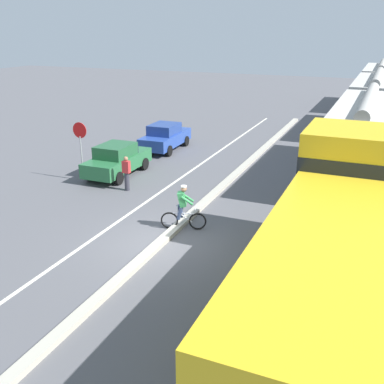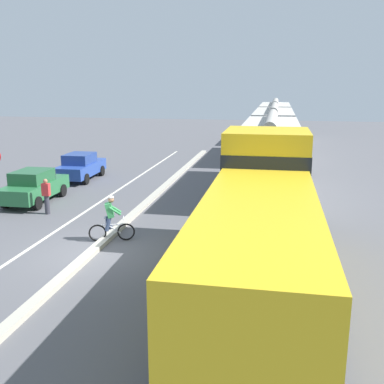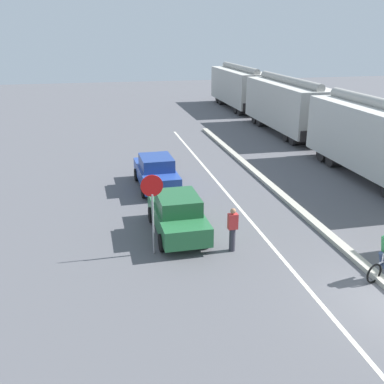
{
  "view_description": "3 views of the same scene",
  "coord_description": "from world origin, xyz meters",
  "px_view_note": "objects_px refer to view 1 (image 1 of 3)",
  "views": [
    {
      "loc": [
        6.53,
        -12.61,
        7.07
      ],
      "look_at": [
        0.23,
        2.07,
        1.21
      ],
      "focal_mm": 42.0,
      "sensor_mm": 36.0,
      "label": 1
    },
    {
      "loc": [
        6.12,
        -13.76,
        5.72
      ],
      "look_at": [
        3.12,
        2.04,
        1.83
      ],
      "focal_mm": 42.0,
      "sensor_mm": 36.0,
      "label": 2
    },
    {
      "loc": [
        -8.37,
        -9.53,
        7.41
      ],
      "look_at": [
        -4.67,
        7.35,
        1.14
      ],
      "focal_mm": 42.0,
      "sensor_mm": 36.0,
      "label": 3
    }
  ],
  "objects_px": {
    "locomotive": "(332,250)",
    "hopper_car_lead": "(364,138)",
    "hopper_car_middle": "(374,103)",
    "hopper_car_trailing": "(380,85)",
    "parked_car_green": "(117,160)",
    "cyclist": "(183,209)",
    "pedestrian_by_cars": "(127,173)",
    "stop_sign": "(80,140)",
    "parked_car_blue": "(165,137)"
  },
  "relations": [
    {
      "from": "stop_sign",
      "to": "locomotive",
      "type": "bearing_deg",
      "value": -27.51
    },
    {
      "from": "stop_sign",
      "to": "parked_car_green",
      "type": "bearing_deg",
      "value": 51.24
    },
    {
      "from": "hopper_car_middle",
      "to": "pedestrian_by_cars",
      "type": "bearing_deg",
      "value": -118.74
    },
    {
      "from": "hopper_car_lead",
      "to": "pedestrian_by_cars",
      "type": "distance_m",
      "value": 11.53
    },
    {
      "from": "locomotive",
      "to": "hopper_car_middle",
      "type": "bearing_deg",
      "value": 90.0
    },
    {
      "from": "hopper_car_lead",
      "to": "cyclist",
      "type": "bearing_deg",
      "value": -121.96
    },
    {
      "from": "locomotive",
      "to": "cyclist",
      "type": "height_order",
      "value": "locomotive"
    },
    {
      "from": "cyclist",
      "to": "stop_sign",
      "type": "distance_m",
      "value": 7.69
    },
    {
      "from": "parked_car_blue",
      "to": "hopper_car_middle",
      "type": "bearing_deg",
      "value": 42.43
    },
    {
      "from": "hopper_car_trailing",
      "to": "stop_sign",
      "type": "relative_size",
      "value": 3.68
    },
    {
      "from": "locomotive",
      "to": "parked_car_green",
      "type": "distance_m",
      "value": 13.83
    },
    {
      "from": "hopper_car_trailing",
      "to": "cyclist",
      "type": "bearing_deg",
      "value": -99.86
    },
    {
      "from": "locomotive",
      "to": "parked_car_blue",
      "type": "height_order",
      "value": "locomotive"
    },
    {
      "from": "hopper_car_trailing",
      "to": "pedestrian_by_cars",
      "type": "relative_size",
      "value": 6.54
    },
    {
      "from": "pedestrian_by_cars",
      "to": "parked_car_green",
      "type": "bearing_deg",
      "value": 132.05
    },
    {
      "from": "parked_car_green",
      "to": "hopper_car_trailing",
      "type": "bearing_deg",
      "value": 67.6
    },
    {
      "from": "locomotive",
      "to": "stop_sign",
      "type": "bearing_deg",
      "value": 152.49
    },
    {
      "from": "locomotive",
      "to": "stop_sign",
      "type": "height_order",
      "value": "locomotive"
    },
    {
      "from": "stop_sign",
      "to": "pedestrian_by_cars",
      "type": "distance_m",
      "value": 3.01
    },
    {
      "from": "locomotive",
      "to": "stop_sign",
      "type": "xyz_separation_m",
      "value": [
        -12.44,
        6.48,
        0.23
      ]
    },
    {
      "from": "locomotive",
      "to": "hopper_car_lead",
      "type": "relative_size",
      "value": 1.1
    },
    {
      "from": "cyclist",
      "to": "pedestrian_by_cars",
      "type": "bearing_deg",
      "value": 145.23
    },
    {
      "from": "hopper_car_lead",
      "to": "pedestrian_by_cars",
      "type": "height_order",
      "value": "hopper_car_lead"
    },
    {
      "from": "hopper_car_lead",
      "to": "pedestrian_by_cars",
      "type": "xyz_separation_m",
      "value": [
        -9.71,
        -6.1,
        -1.23
      ]
    },
    {
      "from": "hopper_car_lead",
      "to": "parked_car_green",
      "type": "xyz_separation_m",
      "value": [
        -11.33,
        -4.29,
        -1.26
      ]
    },
    {
      "from": "parked_car_blue",
      "to": "stop_sign",
      "type": "relative_size",
      "value": 1.47
    },
    {
      "from": "locomotive",
      "to": "parked_car_green",
      "type": "height_order",
      "value": "locomotive"
    },
    {
      "from": "cyclist",
      "to": "parked_car_blue",
      "type": "bearing_deg",
      "value": 119.62
    },
    {
      "from": "locomotive",
      "to": "hopper_car_lead",
      "type": "bearing_deg",
      "value": 90.0
    },
    {
      "from": "pedestrian_by_cars",
      "to": "locomotive",
      "type": "bearing_deg",
      "value": -31.97
    },
    {
      "from": "cyclist",
      "to": "hopper_car_middle",
      "type": "bearing_deg",
      "value": 74.79
    },
    {
      "from": "hopper_car_middle",
      "to": "pedestrian_by_cars",
      "type": "xyz_separation_m",
      "value": [
        -9.71,
        -17.7,
        -1.23
      ]
    },
    {
      "from": "hopper_car_lead",
      "to": "cyclist",
      "type": "height_order",
      "value": "hopper_car_lead"
    },
    {
      "from": "hopper_car_middle",
      "to": "cyclist",
      "type": "relative_size",
      "value": 6.18
    },
    {
      "from": "hopper_car_trailing",
      "to": "stop_sign",
      "type": "height_order",
      "value": "hopper_car_trailing"
    },
    {
      "from": "stop_sign",
      "to": "parked_car_blue",
      "type": "bearing_deg",
      "value": 81.12
    },
    {
      "from": "locomotive",
      "to": "hopper_car_lead",
      "type": "xyz_separation_m",
      "value": [
        0.0,
        12.16,
        0.28
      ]
    },
    {
      "from": "hopper_car_trailing",
      "to": "parked_car_green",
      "type": "bearing_deg",
      "value": -112.4
    },
    {
      "from": "hopper_car_middle",
      "to": "hopper_car_trailing",
      "type": "distance_m",
      "value": 11.6
    },
    {
      "from": "hopper_car_middle",
      "to": "stop_sign",
      "type": "height_order",
      "value": "hopper_car_middle"
    },
    {
      "from": "hopper_car_middle",
      "to": "hopper_car_trailing",
      "type": "xyz_separation_m",
      "value": [
        0.0,
        11.6,
        0.0
      ]
    },
    {
      "from": "hopper_car_middle",
      "to": "parked_car_green",
      "type": "bearing_deg",
      "value": -125.49
    },
    {
      "from": "hopper_car_trailing",
      "to": "parked_car_blue",
      "type": "bearing_deg",
      "value": -117.34
    },
    {
      "from": "locomotive",
      "to": "pedestrian_by_cars",
      "type": "distance_m",
      "value": 11.48
    },
    {
      "from": "hopper_car_middle",
      "to": "hopper_car_trailing",
      "type": "bearing_deg",
      "value": 90.0
    },
    {
      "from": "parked_car_green",
      "to": "hopper_car_middle",
      "type": "bearing_deg",
      "value": 54.51
    },
    {
      "from": "parked_car_green",
      "to": "hopper_car_lead",
      "type": "bearing_deg",
      "value": 20.75
    },
    {
      "from": "cyclist",
      "to": "stop_sign",
      "type": "height_order",
      "value": "stop_sign"
    },
    {
      "from": "locomotive",
      "to": "hopper_car_middle",
      "type": "height_order",
      "value": "locomotive"
    },
    {
      "from": "hopper_car_middle",
      "to": "parked_car_blue",
      "type": "relative_size",
      "value": 2.5
    }
  ]
}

